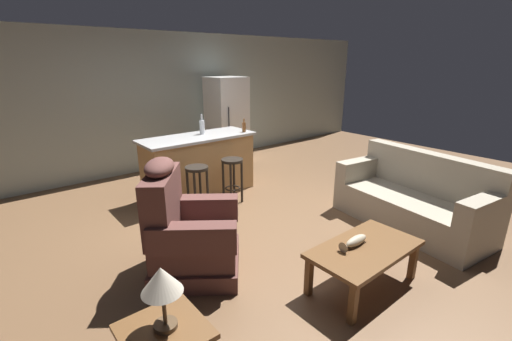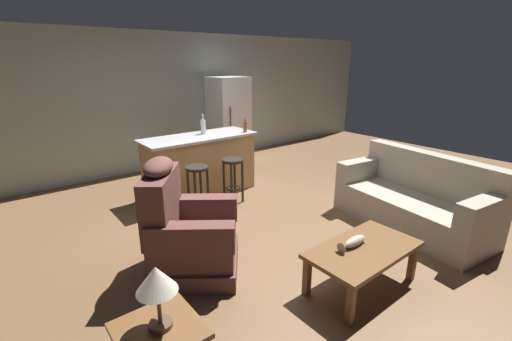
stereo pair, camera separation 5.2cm
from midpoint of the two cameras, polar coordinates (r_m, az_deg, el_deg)
The scene contains 13 objects.
ground_plane at distance 4.66m, azimuth -0.98°, elevation -8.48°, with size 12.00×12.00×0.00m.
back_wall at distance 6.95m, azimuth -17.53°, elevation 10.71°, with size 12.00×0.05×2.60m.
coffee_table at distance 3.42m, azimuth 17.23°, elevation -12.88°, with size 1.10×0.60×0.42m.
fish_figurine at distance 3.36m, azimuth 15.60°, elevation -11.41°, with size 0.34×0.10×0.10m.
couch at distance 4.88m, azimuth 24.53°, elevation -4.57°, with size 1.09×2.00×0.94m.
recliner_near_lamp at distance 3.54m, azimuth -11.76°, elevation -10.23°, with size 1.18×1.18×1.20m.
table_lamp at distance 2.11m, azimuth -16.17°, elevation -17.56°, with size 0.24×0.24×0.41m.
kitchen_island at distance 5.54m, azimuth -9.71°, elevation 0.91°, with size 1.80×0.70×0.95m.
bar_stool_left at distance 4.83m, azimuth -10.07°, elevation -1.72°, with size 0.32×0.32×0.68m.
bar_stool_right at distance 5.13m, azimuth -4.26°, elevation -0.32°, with size 0.32×0.32×0.68m.
refrigerator at distance 7.15m, azimuth -5.08°, elevation 8.23°, with size 0.70×0.69×1.76m.
bottle_tall_green at distance 5.55m, azimuth -9.26°, elevation 7.26°, with size 0.08×0.08×0.31m.
bottle_short_amber at distance 5.64m, azimuth -2.29°, elevation 7.26°, with size 0.06×0.06×0.22m.
Camera 1 is at (-2.60, -3.27, 2.07)m, focal length 24.00 mm.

